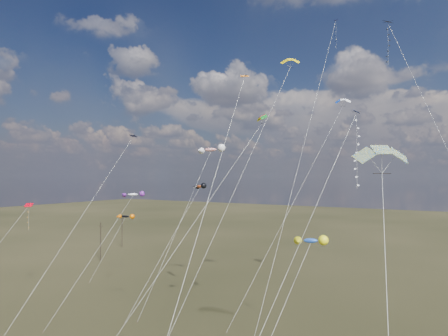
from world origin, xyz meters
The scene contains 17 objects.
utility_pole_near centered at (-38.00, 30.00, 4.09)m, with size 1.40×0.20×8.00m.
utility_pole_far centered at (-46.00, 44.00, 4.09)m, with size 1.40×0.20×8.00m.
diamond_black_high centered at (20.99, 25.17, 33.09)m, with size 16.11×28.29×38.62m.
diamond_navy_tall centered at (10.88, 31.68, 36.79)m, with size 1.21×29.23×42.96m.
diamond_black_mid centered at (-9.76, 4.84, 16.47)m, with size 2.46×18.17×23.40m.
diamond_red_low centered at (-29.93, 8.01, 11.10)m, with size 6.80×8.12×13.68m.
diamond_navy_right centered at (19.76, 7.81, 19.45)m, with size 6.28×15.91×23.93m.
diamond_orange_center centered at (10.05, 0.84, 19.47)m, with size 5.17×23.30×28.65m.
parafoil_yellow centered at (7.21, 24.15, 34.33)m, with size 4.63×26.89×35.19m.
parafoil_blue_white centered at (12.36, 32.64, 29.46)m, with size 8.77×23.30×30.24m.
parafoil_striped centered at (24.17, -3.37, 19.45)m, with size 4.75×15.69×20.27m.
parafoil_tricolor centered at (8.03, 13.07, 24.70)m, with size 10.74×16.99×25.44m.
novelty_black_orange centered at (-24.06, 23.26, 10.60)m, with size 3.69×7.41×11.08m.
novelty_orange_black centered at (-5.91, 20.50, 16.25)m, with size 3.05×15.36×16.84m.
novelty_white_purple centered at (-7.28, 7.88, 15.48)m, with size 7.02×9.47×15.96m.
novelty_redwhite_stripe centered at (-5.73, 23.32, 22.00)m, with size 4.27×17.12×22.81m.
novelty_blue_yellow centered at (17.31, 3.45, 12.44)m, with size 4.09×9.81×12.95m.
Camera 1 is at (28.53, -28.86, 17.89)m, focal length 32.00 mm.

